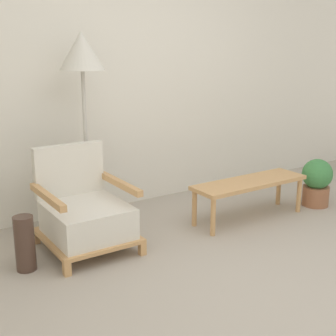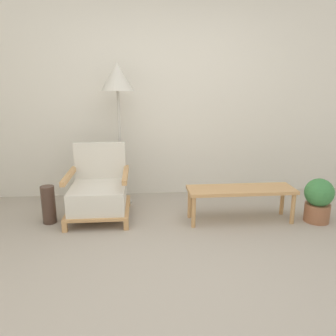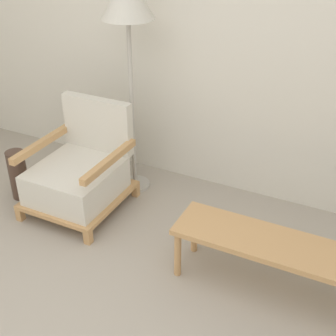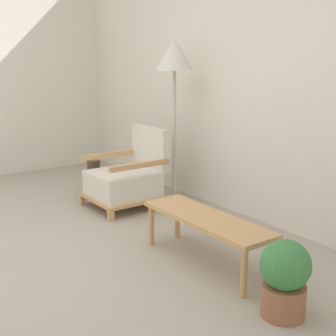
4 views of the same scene
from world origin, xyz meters
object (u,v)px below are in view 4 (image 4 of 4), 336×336
object	(u,v)px
floor_lamp	(175,62)
coffee_table	(206,223)
vase	(94,178)
potted_plant	(285,277)
armchair	(127,178)

from	to	relation	value
floor_lamp	coffee_table	size ratio (longest dim) A/B	1.48
coffee_table	vase	bearing A→B (deg)	176.62
coffee_table	floor_lamp	bearing A→B (deg)	152.80
potted_plant	coffee_table	bearing A→B (deg)	173.39
armchair	floor_lamp	distance (m)	1.25
floor_lamp	potted_plant	bearing A→B (deg)	-19.80
coffee_table	vase	xyz separation A→B (m)	(-2.03, 0.12, -0.12)
coffee_table	potted_plant	distance (m)	0.82
floor_lamp	vase	distance (m)	1.54
armchair	potted_plant	bearing A→B (deg)	-8.16
armchair	coffee_table	size ratio (longest dim) A/B	0.70
vase	coffee_table	bearing A→B (deg)	-3.38
floor_lamp	potted_plant	xyz separation A→B (m)	(2.11, -0.76, -1.19)
vase	floor_lamp	bearing A→B (deg)	36.67
armchair	potted_plant	xyz separation A→B (m)	(2.33, -0.33, -0.04)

